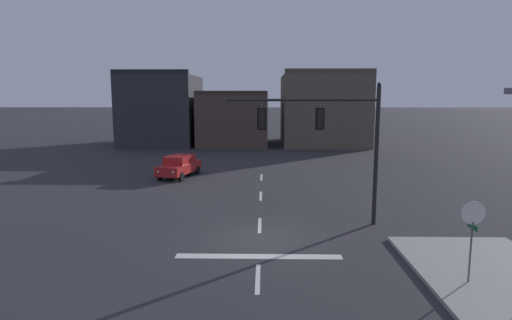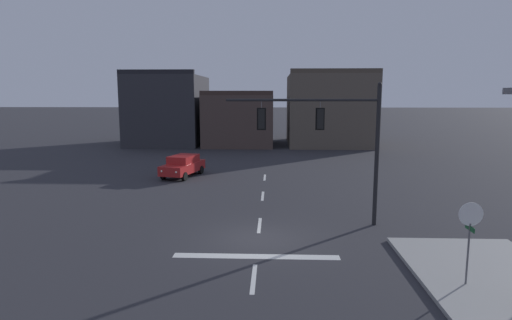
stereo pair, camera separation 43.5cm
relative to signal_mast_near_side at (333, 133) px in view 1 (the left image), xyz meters
The scene contains 8 objects.
ground_plane 6.00m from the signal_mast_near_side, 147.04° to the right, with size 400.00×400.00×0.00m, color #2B2B30.
sidewalk_near_corner 8.85m from the signal_mast_near_side, 53.65° to the right, with size 5.00×8.00×0.15m, color gray.
stop_bar_paint 6.99m from the signal_mast_near_side, 129.02° to the right, with size 6.40×0.50×0.01m, color silver.
lane_centreline 5.58m from the signal_mast_near_side, behind, with size 0.16×26.40×0.01m.
signal_mast_near_side is the anchor object (origin of this frame).
stop_sign 7.82m from the signal_mast_near_side, 62.87° to the right, with size 0.76×0.64×2.83m.
car_lot_nearside 15.76m from the signal_mast_near_side, 128.90° to the left, with size 2.84×4.71×1.61m.
building_row 34.56m from the signal_mast_near_side, 98.79° to the left, with size 29.55×12.23×9.05m.
Camera 1 is at (0.21, -17.74, 6.14)m, focal length 30.14 mm.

